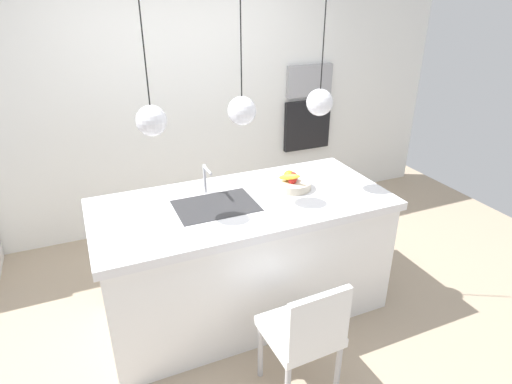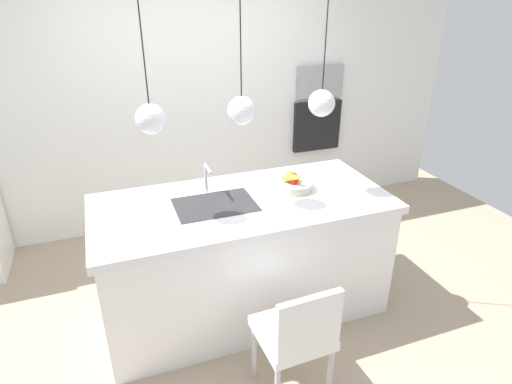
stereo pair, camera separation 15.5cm
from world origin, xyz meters
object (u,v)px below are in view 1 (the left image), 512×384
at_px(microwave, 309,80).
at_px(chair_near, 305,332).
at_px(oven, 307,125).
at_px(fruit_bowl, 292,183).

height_order(microwave, chair_near, microwave).
bearing_deg(oven, fruit_bowl, -123.05).
bearing_deg(oven, chair_near, -119.25).
bearing_deg(microwave, oven, 0.00).
bearing_deg(chair_near, fruit_bowl, 67.40).
height_order(fruit_bowl, microwave, microwave).
distance_m(fruit_bowl, microwave, 1.87).
bearing_deg(microwave, chair_near, -119.25).
relative_size(fruit_bowl, chair_near, 0.32).
relative_size(microwave, chair_near, 0.63).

